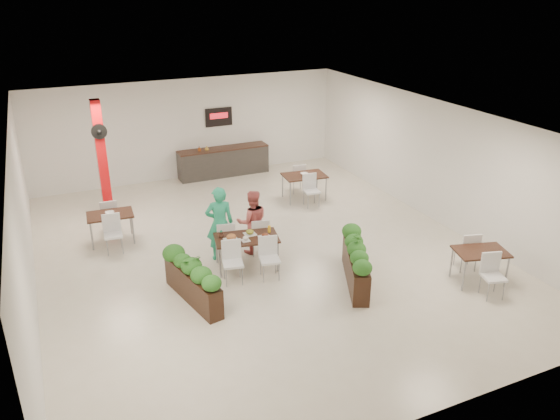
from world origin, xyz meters
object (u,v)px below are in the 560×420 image
Objects in this scene: main_table at (246,242)px; side_table_b at (304,179)px; side_table_c at (480,256)px; service_counter at (223,161)px; planter_left at (192,278)px; diner_woman at (252,222)px; red_column at (102,158)px; planter_right at (356,261)px; side_table_a at (110,219)px; diner_man at (220,224)px.

main_table is 4.47m from side_table_b.
side_table_b is at bearing 117.34° from side_table_c.
service_counter reaches higher than planter_left.
diner_woman reaches higher than planter_left.
service_counter is 1.79× the size of side_table_c.
side_table_b is (2.66, 2.59, -0.15)m from diner_woman.
diner_woman is 0.94× the size of side_table_b.
side_table_b is at bearing -11.94° from red_column.
planter_right is (1.88, -1.58, -0.12)m from main_table.
main_table is at bearing -127.61° from side_table_b.
side_table_c is at bearing -31.82° from main_table.
main_table is 1.11× the size of side_table_b.
side_table_a is (-2.97, 1.94, -0.16)m from diner_woman.
planter_right is at bearing -87.95° from service_counter.
planter_left is at bearing -132.14° from side_table_b.
red_column is at bearing 89.05° from side_table_a.
side_table_c is (6.84, -5.25, -0.01)m from side_table_a.
planter_left is at bearing -68.53° from side_table_a.
diner_woman reaches higher than planter_right.
side_table_c is (4.67, -3.31, -0.27)m from diner_man.
service_counter reaches higher than side_table_b.
main_table is at bearing -104.35° from service_counter.
diner_man reaches higher than planter_right.
service_counter is at bearing 92.05° from planter_right.
side_table_c is at bearing -24.17° from planter_right.
planter_left is at bearing -80.16° from red_column.
side_table_c is (1.21, -5.90, -0.02)m from side_table_b.
red_column is 1.62× the size of planter_left.
side_table_a and side_table_b have the same top height.
red_column is at bearing -155.00° from service_counter.
red_column is at bearing 99.84° from planter_left.
diner_man reaches higher than side_table_b.
main_table and side_table_a have the same top height.
planter_left is at bearing 178.47° from side_table_c.
side_table_a is 0.99× the size of side_table_b.
main_table is 0.80m from diner_man.
red_column is 5.45m from planter_left.
red_column is at bearing -41.57° from diner_woman.
side_table_a is at bearing -95.13° from red_column.
red_column is 7.44m from planter_right.
side_table_c is at bearing -72.53° from side_table_b.
diner_man is 1.06× the size of side_table_c.
main_table is (2.40, -4.40, -1.01)m from red_column.
planter_right is at bearing -54.40° from red_column.
diner_man is at bearing 120.82° from main_table.
service_counter is (4.00, 1.86, -1.15)m from red_column.
red_column reaches higher than main_table.
side_table_c is at bearing -33.31° from side_table_a.
diner_man is 1.90m from planter_left.
red_column is 1.07× the size of service_counter.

